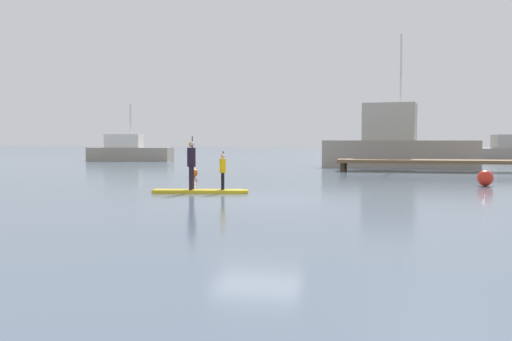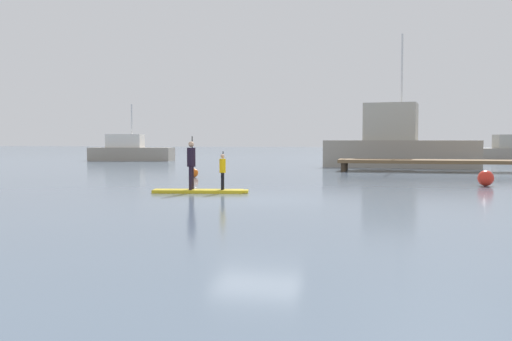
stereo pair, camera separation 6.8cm
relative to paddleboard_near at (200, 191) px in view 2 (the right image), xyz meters
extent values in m
plane|color=slate|center=(2.19, -1.58, -0.05)|extent=(240.00, 240.00, 0.00)
cube|color=gold|center=(-0.07, -0.01, 0.00)|extent=(2.92, 1.12, 0.10)
cube|color=gold|center=(1.38, 0.24, 0.00)|extent=(0.31, 0.48, 0.09)
cylinder|color=black|center=(-0.31, 0.11, 0.41)|extent=(0.11, 0.11, 0.73)
cylinder|color=black|center=(-0.26, -0.21, 0.41)|extent=(0.11, 0.11, 0.73)
cylinder|color=black|center=(-0.28, -0.05, 1.08)|extent=(0.31, 0.31, 0.60)
sphere|color=tan|center=(-0.28, -0.05, 1.49)|extent=(0.17, 0.17, 0.17)
cylinder|color=black|center=(-0.32, 0.15, 0.90)|extent=(0.03, 0.03, 1.70)
cube|color=black|center=(-0.32, 0.15, 0.14)|extent=(0.05, 0.14, 0.18)
cylinder|color=black|center=(0.68, 0.24, 0.32)|extent=(0.08, 0.08, 0.54)
cylinder|color=black|center=(0.72, 0.01, 0.32)|extent=(0.08, 0.08, 0.54)
cylinder|color=#F2B20C|center=(0.70, 0.12, 0.81)|extent=(0.23, 0.23, 0.44)
sphere|color=tan|center=(0.70, 0.12, 1.12)|extent=(0.13, 0.13, 0.13)
cylinder|color=black|center=(0.67, 0.29, 0.66)|extent=(0.03, 0.03, 1.21)
cube|color=black|center=(0.67, 0.29, 0.14)|extent=(0.05, 0.14, 0.18)
cube|color=#9E9384|center=(6.78, 18.79, 0.77)|extent=(9.48, 3.92, 1.65)
cube|color=#B2AD9E|center=(6.12, 18.87, 2.73)|extent=(3.36, 2.67, 2.27)
cylinder|color=silver|center=(6.73, 18.79, 5.95)|extent=(0.12, 0.12, 4.18)
cube|color=#9E9384|center=(-14.05, 25.44, 0.48)|extent=(6.80, 2.62, 1.07)
cube|color=white|center=(-14.58, 25.39, 1.55)|extent=(2.95, 1.58, 1.06)
cylinder|color=silver|center=(-14.01, 25.44, 3.28)|extent=(0.12, 0.12, 2.40)
cube|color=#9E9384|center=(16.19, 36.00, 0.43)|extent=(7.14, 3.47, 0.96)
cube|color=brown|center=(9.12, 14.05, 0.50)|extent=(11.58, 2.19, 0.18)
cylinder|color=#473828|center=(3.63, 13.25, 0.27)|extent=(0.28, 0.28, 0.64)
cylinder|color=#473828|center=(3.63, 14.84, 0.27)|extent=(0.28, 0.28, 0.64)
sphere|color=orange|center=(-2.61, 7.09, 0.15)|extent=(0.40, 0.40, 0.40)
sphere|color=red|center=(9.32, 4.76, 0.24)|extent=(0.58, 0.58, 0.58)
camera|label=1|loc=(5.58, -17.37, 1.63)|focal=40.28mm
camera|label=2|loc=(5.65, -17.35, 1.63)|focal=40.28mm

